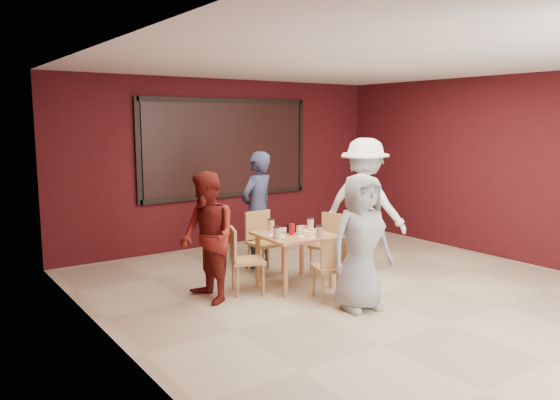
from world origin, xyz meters
TOP-DOWN VIEW (x-y plane):
  - floor at (0.00, 0.00)m, footprint 7.00×7.00m
  - window_blinds at (0.00, 3.45)m, footprint 3.00×0.02m
  - dining_table at (-0.50, 0.88)m, footprint 0.92×0.92m
  - chair_front at (-0.50, 0.12)m, footprint 0.48×0.48m
  - chair_back at (-0.49, 1.64)m, footprint 0.44×0.44m
  - chair_left at (-1.21, 1.00)m, footprint 0.51×0.51m
  - chair_right at (0.20, 0.99)m, footprint 0.52×0.52m
  - diner_front at (-0.42, -0.26)m, footprint 0.82×0.60m
  - diner_back at (-0.38, 1.94)m, footprint 0.71×0.58m
  - diner_left at (-1.70, 0.97)m, footprint 0.60×0.76m
  - diner_right at (0.74, 0.90)m, footprint 1.07×1.38m

SIDE VIEW (x-z plane):
  - floor at x=0.00m, z-range 0.00..0.00m
  - chair_front at x=-0.50m, z-range 0.05..0.84m
  - chair_left at x=-1.21m, z-range 0.05..0.87m
  - chair_right at x=0.20m, z-range 0.06..0.90m
  - chair_back at x=-0.49m, z-range 0.06..0.92m
  - dining_table at x=-0.50m, z-range 0.19..1.02m
  - diner_left at x=-1.70m, z-range 0.00..1.54m
  - diner_front at x=-0.42m, z-range 0.00..1.55m
  - diner_back at x=-0.38m, z-range 0.00..1.68m
  - diner_right at x=0.74m, z-range 0.00..1.88m
  - window_blinds at x=0.00m, z-range 0.90..2.40m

